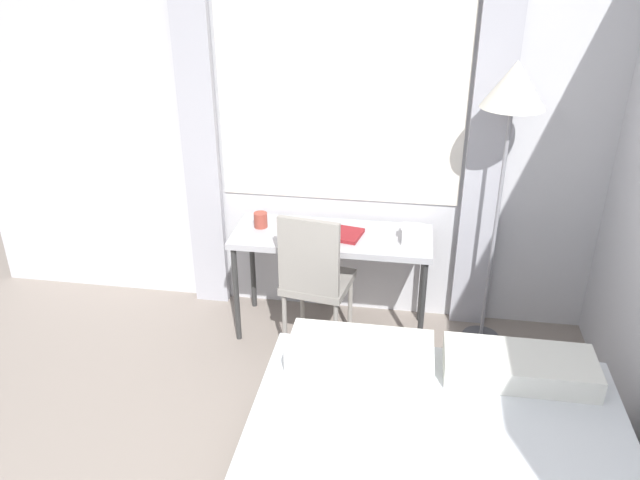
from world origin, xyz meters
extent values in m
cube|color=silver|center=(0.00, 3.08, 1.35)|extent=(4.82, 0.05, 2.70)
cube|color=white|center=(0.21, 3.05, 1.60)|extent=(1.58, 0.01, 1.50)
cube|color=#B2B2BC|center=(-0.72, 3.01, 1.30)|extent=(0.24, 0.06, 2.60)
cube|color=#B2B2BC|center=(1.14, 3.01, 1.30)|extent=(0.24, 0.06, 2.60)
cube|color=#B2B2B7|center=(0.21, 2.75, 0.71)|extent=(1.28, 0.50, 0.04)
cylinder|color=#333333|center=(-0.39, 2.54, 0.34)|extent=(0.04, 0.04, 0.69)
cylinder|color=#333333|center=(0.81, 2.54, 0.34)|extent=(0.04, 0.04, 0.69)
cylinder|color=#333333|center=(-0.39, 2.96, 0.34)|extent=(0.04, 0.04, 0.69)
cylinder|color=#333333|center=(0.81, 2.96, 0.34)|extent=(0.04, 0.04, 0.69)
cube|color=gray|center=(0.14, 2.58, 0.46)|extent=(0.46, 0.46, 0.05)
cube|color=gray|center=(0.11, 2.40, 0.73)|extent=(0.38, 0.10, 0.49)
cylinder|color=gray|center=(-0.05, 2.44, 0.22)|extent=(0.03, 0.03, 0.43)
cylinder|color=gray|center=(0.28, 2.39, 0.22)|extent=(0.03, 0.03, 0.43)
cylinder|color=gray|center=(0.00, 2.78, 0.22)|extent=(0.03, 0.03, 0.43)
cylinder|color=gray|center=(0.34, 2.72, 0.22)|extent=(0.03, 0.03, 0.43)
cube|color=silver|center=(0.49, 1.76, 0.56)|extent=(0.73, 0.32, 0.12)
cube|color=silver|center=(1.27, 1.76, 0.56)|extent=(0.73, 0.32, 0.12)
cylinder|color=#4C4C51|center=(1.22, 2.77, 0.01)|extent=(0.25, 0.25, 0.03)
cylinder|color=gray|center=(1.22, 2.77, 0.80)|extent=(0.02, 0.02, 1.55)
cone|color=silver|center=(1.22, 2.77, 1.71)|extent=(0.36, 0.36, 0.26)
cube|color=white|center=(0.71, 2.74, 0.77)|extent=(0.12, 0.19, 0.08)
cube|color=white|center=(0.71, 2.74, 0.82)|extent=(0.14, 0.07, 0.02)
cube|color=maroon|center=(0.25, 2.74, 0.74)|extent=(0.33, 0.27, 0.02)
cube|color=white|center=(0.25, 2.74, 0.74)|extent=(0.31, 0.25, 0.01)
cylinder|color=#993F33|center=(-0.27, 2.78, 0.78)|extent=(0.09, 0.09, 0.10)
camera|label=1|loc=(0.70, -0.83, 2.45)|focal=35.00mm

